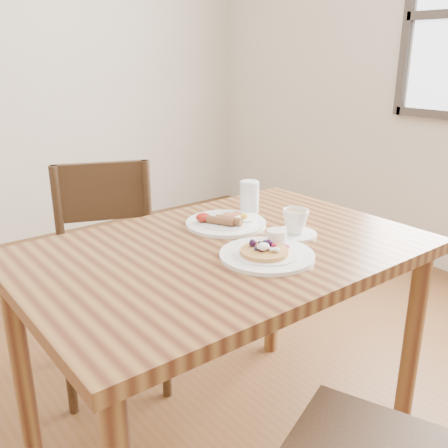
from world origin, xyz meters
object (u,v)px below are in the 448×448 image
object	(u,v)px
breakfast_plate	(225,222)
dining_table	(224,276)
pancake_plate	(267,252)
teacup_saucer	(295,224)
water_glass	(249,197)
chair_far	(109,264)

from	to	relation	value
breakfast_plate	dining_table	bearing A→B (deg)	-129.21
pancake_plate	teacup_saucer	xyz separation A→B (m)	(0.19, 0.07, 0.02)
breakfast_plate	water_glass	xyz separation A→B (m)	(0.16, 0.06, 0.05)
dining_table	breakfast_plate	size ratio (longest dim) A/B	4.44
dining_table	water_glass	size ratio (longest dim) A/B	10.64
teacup_saucer	water_glass	bearing A→B (deg)	80.86
dining_table	water_glass	distance (m)	0.38
water_glass	pancake_plate	bearing A→B (deg)	-123.63
chair_far	teacup_saucer	world-z (taller)	chair_far
pancake_plate	water_glass	distance (m)	0.42
dining_table	chair_far	xyz separation A→B (m)	(-0.09, 0.64, -0.16)
breakfast_plate	chair_far	bearing A→B (deg)	112.73
chair_far	breakfast_plate	bearing A→B (deg)	135.17
dining_table	water_glass	xyz separation A→B (m)	(0.28, 0.21, 0.16)
pancake_plate	water_glass	world-z (taller)	water_glass
chair_far	teacup_saucer	distance (m)	0.83
chair_far	breakfast_plate	distance (m)	0.60
water_glass	teacup_saucer	bearing A→B (deg)	-99.14
dining_table	water_glass	world-z (taller)	water_glass
chair_far	pancake_plate	distance (m)	0.84
water_glass	breakfast_plate	bearing A→B (deg)	-158.99
teacup_saucer	water_glass	xyz separation A→B (m)	(0.04, 0.27, 0.02)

